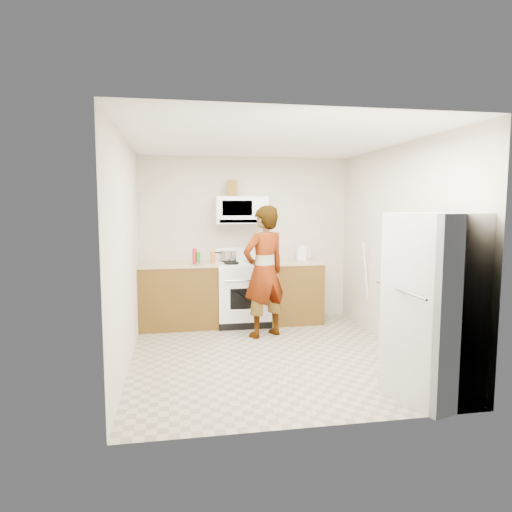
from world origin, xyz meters
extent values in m
plane|color=gray|center=(0.00, 0.00, 0.00)|extent=(3.60, 3.60, 0.00)
cube|color=beige|center=(0.00, 1.79, 1.25)|extent=(3.20, 0.02, 2.50)
cube|color=beige|center=(1.59, 0.00, 1.25)|extent=(0.02, 3.60, 2.50)
cube|color=brown|center=(-1.04, 1.49, 0.45)|extent=(1.12, 0.62, 0.90)
cube|color=tan|center=(-1.04, 1.49, 0.92)|extent=(1.14, 0.64, 0.03)
cube|color=brown|center=(0.68, 1.49, 0.45)|extent=(0.80, 0.62, 0.90)
cube|color=tan|center=(0.68, 1.49, 0.92)|extent=(0.82, 0.64, 0.03)
cube|color=white|center=(-0.10, 1.48, 0.45)|extent=(0.76, 0.65, 0.90)
cube|color=white|center=(-0.10, 1.48, 0.92)|extent=(0.76, 0.62, 0.03)
cube|color=white|center=(-0.10, 1.76, 1.03)|extent=(0.76, 0.08, 0.20)
cube|color=white|center=(-0.10, 1.61, 1.70)|extent=(0.76, 0.38, 0.40)
imported|color=tan|center=(0.09, 0.80, 0.88)|extent=(0.76, 0.65, 1.77)
cube|color=silver|center=(1.25, -1.44, 0.85)|extent=(0.87, 0.87, 1.70)
cylinder|color=white|center=(0.85, 1.61, 1.03)|extent=(0.20, 0.20, 0.20)
cube|color=brown|center=(-0.22, 1.62, 2.02)|extent=(0.16, 0.16, 0.24)
cylinder|color=#ABACB0|center=(-0.29, 1.64, 1.02)|extent=(0.27, 0.27, 0.14)
cube|color=white|center=(0.05, 1.39, 0.96)|extent=(0.29, 0.25, 0.05)
cylinder|color=red|center=(-0.80, 1.38, 1.04)|extent=(0.07, 0.07, 0.22)
cylinder|color=#CB5D16|center=(-0.55, 1.32, 1.02)|extent=(0.07, 0.07, 0.18)
cylinder|color=#188719|center=(-0.75, 1.35, 1.02)|extent=(0.06, 0.06, 0.18)
cylinder|color=silver|center=(-0.77, 1.29, 0.94)|extent=(0.27, 0.27, 0.01)
cylinder|color=white|center=(1.58, 0.83, 0.63)|extent=(0.24, 0.17, 1.25)
camera|label=1|loc=(-1.08, -5.14, 1.76)|focal=32.00mm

